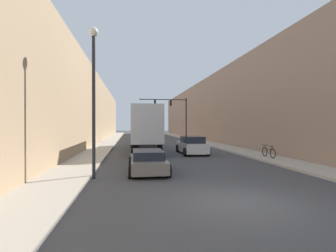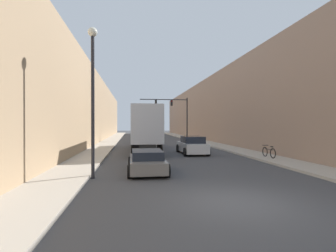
{
  "view_description": "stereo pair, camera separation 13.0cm",
  "coord_description": "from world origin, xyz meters",
  "px_view_note": "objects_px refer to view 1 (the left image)",
  "views": [
    {
      "loc": [
        -3.51,
        -8.1,
        2.54
      ],
      "look_at": [
        -0.69,
        11.55,
        2.42
      ],
      "focal_mm": 28.0,
      "sensor_mm": 36.0,
      "label": 1
    },
    {
      "loc": [
        -3.38,
        -8.12,
        2.54
      ],
      "look_at": [
        -0.69,
        11.55,
        2.42
      ],
      "focal_mm": 28.0,
      "sensor_mm": 36.0,
      "label": 2
    }
  ],
  "objects_px": {
    "semi_truck": "(144,128)",
    "parked_bicycle": "(269,152)",
    "traffic_signal_gantry": "(175,111)",
    "suv_car": "(192,145)",
    "sedan_car": "(148,161)",
    "street_lamp": "(94,82)"
  },
  "relations": [
    {
      "from": "sedan_car",
      "to": "traffic_signal_gantry",
      "type": "xyz_separation_m",
      "value": [
        6.03,
        26.63,
        4.12
      ]
    },
    {
      "from": "traffic_signal_gantry",
      "to": "parked_bicycle",
      "type": "distance_m",
      "value": 23.41
    },
    {
      "from": "suv_car",
      "to": "traffic_signal_gantry",
      "type": "bearing_deg",
      "value": 84.78
    },
    {
      "from": "sedan_car",
      "to": "street_lamp",
      "type": "bearing_deg",
      "value": -153.11
    },
    {
      "from": "suv_car",
      "to": "street_lamp",
      "type": "relative_size",
      "value": 0.65
    },
    {
      "from": "semi_truck",
      "to": "sedan_car",
      "type": "relative_size",
      "value": 2.85
    },
    {
      "from": "sedan_car",
      "to": "traffic_signal_gantry",
      "type": "height_order",
      "value": "traffic_signal_gantry"
    },
    {
      "from": "sedan_car",
      "to": "suv_car",
      "type": "bearing_deg",
      "value": 61.87
    },
    {
      "from": "traffic_signal_gantry",
      "to": "parked_bicycle",
      "type": "bearing_deg",
      "value": -82.55
    },
    {
      "from": "semi_truck",
      "to": "street_lamp",
      "type": "bearing_deg",
      "value": -103.56
    },
    {
      "from": "traffic_signal_gantry",
      "to": "parked_bicycle",
      "type": "relative_size",
      "value": 4.12
    },
    {
      "from": "sedan_car",
      "to": "suv_car",
      "type": "xyz_separation_m",
      "value": [
        4.34,
        8.12,
        0.16
      ]
    },
    {
      "from": "semi_truck",
      "to": "sedan_car",
      "type": "height_order",
      "value": "semi_truck"
    },
    {
      "from": "semi_truck",
      "to": "traffic_signal_gantry",
      "type": "bearing_deg",
      "value": 70.12
    },
    {
      "from": "semi_truck",
      "to": "parked_bicycle",
      "type": "relative_size",
      "value": 6.85
    },
    {
      "from": "semi_truck",
      "to": "suv_car",
      "type": "xyz_separation_m",
      "value": [
        4.04,
        -2.66,
        -1.5
      ]
    },
    {
      "from": "sedan_car",
      "to": "street_lamp",
      "type": "relative_size",
      "value": 0.62
    },
    {
      "from": "semi_truck",
      "to": "parked_bicycle",
      "type": "xyz_separation_m",
      "value": [
        8.72,
        -7.0,
        -1.7
      ]
    },
    {
      "from": "sedan_car",
      "to": "parked_bicycle",
      "type": "relative_size",
      "value": 2.4
    },
    {
      "from": "traffic_signal_gantry",
      "to": "suv_car",
      "type": "bearing_deg",
      "value": -95.22
    },
    {
      "from": "semi_truck",
      "to": "sedan_car",
      "type": "xyz_separation_m",
      "value": [
        -0.31,
        -10.79,
        -1.65
      ]
    },
    {
      "from": "traffic_signal_gantry",
      "to": "street_lamp",
      "type": "height_order",
      "value": "street_lamp"
    }
  ]
}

